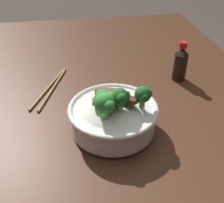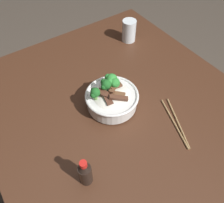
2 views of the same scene
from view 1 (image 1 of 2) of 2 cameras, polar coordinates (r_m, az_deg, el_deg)
dining_table at (r=0.83m, az=-2.92°, el=-4.43°), size 1.40×1.02×0.76m
rice_bowl at (r=0.64m, az=0.28°, el=-2.63°), size 0.21×0.21×0.13m
chopsticks_pair at (r=0.84m, az=-12.69°, el=2.79°), size 0.23×0.11×0.01m
soy_sauce_bottle at (r=0.87m, az=14.12°, el=7.74°), size 0.04×0.04×0.12m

